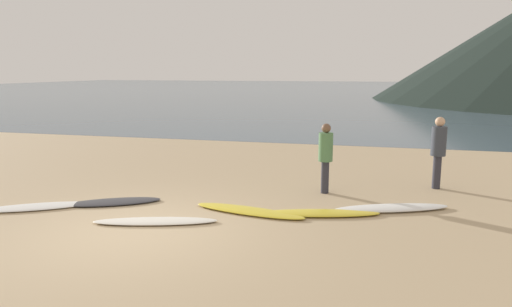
# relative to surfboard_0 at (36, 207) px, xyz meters

# --- Properties ---
(ground_plane) EXTENTS (120.00, 120.00, 0.20)m
(ground_plane) POSITION_rel_surfboard_0_xyz_m (2.59, 9.27, -0.13)
(ground_plane) COLOR tan
(ground_plane) RESTS_ON ground
(ocean_water) EXTENTS (140.00, 100.00, 0.01)m
(ocean_water) POSITION_rel_surfboard_0_xyz_m (2.59, 59.65, -0.03)
(ocean_water) COLOR #475B6B
(ocean_water) RESTS_ON ground
(surfboard_0) EXTENTS (2.11, 1.54, 0.06)m
(surfboard_0) POSITION_rel_surfboard_0_xyz_m (0.00, 0.00, 0.00)
(surfboard_0) COLOR white
(surfboard_0) RESTS_ON ground
(surfboard_1) EXTENTS (1.96, 1.41, 0.07)m
(surfboard_1) POSITION_rel_surfboard_0_xyz_m (1.31, 0.71, 0.00)
(surfboard_1) COLOR #333338
(surfboard_1) RESTS_ON ground
(surfboard_2) EXTENTS (2.27, 1.08, 0.07)m
(surfboard_2) POSITION_rel_surfboard_0_xyz_m (2.73, -0.23, 0.00)
(surfboard_2) COLOR silver
(surfboard_2) RESTS_ON ground
(surfboard_3) EXTENTS (2.35, 0.93, 0.08)m
(surfboard_3) POSITION_rel_surfboard_0_xyz_m (4.19, 0.80, 0.01)
(surfboard_3) COLOR yellow
(surfboard_3) RESTS_ON ground
(surfboard_4) EXTENTS (2.40, 1.04, 0.08)m
(surfboard_4) POSITION_rel_surfboard_0_xyz_m (5.51, 0.98, 0.01)
(surfboard_4) COLOR yellow
(surfboard_4) RESTS_ON ground
(surfboard_5) EXTENTS (2.35, 1.34, 0.09)m
(surfboard_5) POSITION_rel_surfboard_0_xyz_m (6.86, 1.67, 0.01)
(surfboard_5) COLOR white
(surfboard_5) RESTS_ON ground
(person_0) EXTENTS (0.32, 0.32, 1.56)m
(person_0) POSITION_rel_surfboard_0_xyz_m (5.43, 2.68, 0.89)
(person_0) COLOR #2D2D38
(person_0) RESTS_ON ground
(person_1) EXTENTS (0.34, 0.34, 1.67)m
(person_1) POSITION_rel_surfboard_0_xyz_m (7.89, 3.75, 0.95)
(person_1) COLOR #2D2D38
(person_1) RESTS_ON ground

